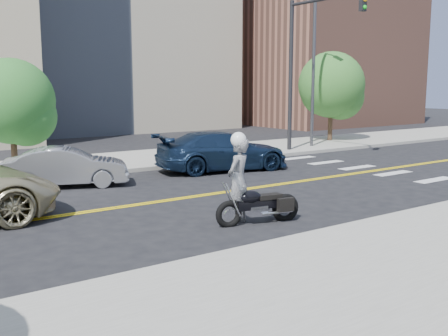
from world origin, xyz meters
name	(u,v)px	position (x,y,z in m)	size (l,w,h in m)	color
ground_plane	(171,200)	(0.00, 0.00, 0.00)	(120.00, 120.00, 0.00)	black
sidewalk_near	(390,273)	(0.00, -7.50, 0.07)	(60.00, 5.00, 0.15)	#9E9B91
sidewalk_far	(78,165)	(0.00, 7.50, 0.07)	(60.00, 5.00, 0.15)	#9E9B91
building_right	(318,53)	(26.00, 20.00, 6.00)	(14.00, 12.00, 12.00)	#8C5947
lamp_post	(313,67)	(12.00, 6.50, 4.15)	(0.16, 0.16, 8.00)	#4C4C51
traffic_light	(305,54)	(10.00, 5.08, 4.67)	(0.28, 4.50, 7.00)	black
motorcyclist	(238,178)	(0.02, -3.16, 1.08)	(0.89, 0.78, 2.18)	silver
motorcycle	(259,197)	(0.43, -3.42, 0.64)	(2.11, 0.64, 1.28)	black
parked_car_silver	(67,167)	(-1.74, 3.72, 0.64)	(1.36, 3.89, 1.28)	gray
parked_car_blue	(223,151)	(4.23, 3.45, 0.75)	(2.09, 5.15, 1.49)	#172945
tree_far_a	(11,101)	(-2.53, 7.07, 2.67)	(3.09, 3.09, 4.22)	#382619
tree_far_b	(331,85)	(14.92, 7.98, 3.26)	(3.70, 3.70, 5.12)	#382619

